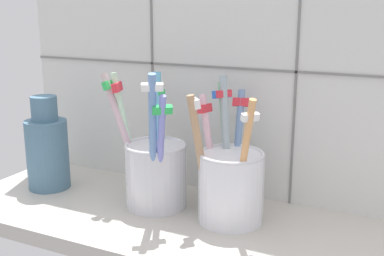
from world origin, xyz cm
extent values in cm
cube|color=#BCB7AD|center=(0.00, 0.00, 1.00)|extent=(64.00, 22.00, 2.00)
cube|color=silver|center=(0.00, 12.00, 22.50)|extent=(64.00, 2.00, 45.00)
cube|color=gray|center=(-10.67, 10.90, 22.50)|extent=(0.30, 0.20, 45.00)
cube|color=gray|center=(10.67, 10.90, 22.50)|extent=(0.30, 0.20, 45.00)
cube|color=gray|center=(0.00, 10.90, 20.06)|extent=(64.00, 0.20, 0.30)
cylinder|color=silver|center=(-5.36, 2.35, 6.24)|extent=(8.13, 8.13, 8.48)
torus|color=silver|center=(-5.36, 2.35, 10.48)|extent=(8.22, 8.22, 0.50)
cylinder|color=#C36363|center=(-7.10, 5.50, 10.58)|extent=(3.54, 3.93, 16.54)
cube|color=white|center=(-8.02, 6.58, 17.46)|extent=(2.12, 1.99, 1.15)
cylinder|color=beige|center=(-9.44, 1.67, 11.01)|extent=(6.97, 1.72, 17.52)
cube|color=green|center=(-11.81, 1.39, 18.12)|extent=(1.22, 2.08, 1.28)
cylinder|color=#6AC1E6|center=(-6.71, 5.13, 10.97)|extent=(2.62, 4.29, 17.32)
cube|color=green|center=(-7.12, 6.09, 16.79)|extent=(2.31, 1.75, 1.03)
cylinder|color=#8084DE|center=(-2.92, -0.65, 10.28)|extent=(4.09, 4.56, 15.99)
cube|color=green|center=(-1.84, -1.91, 16.40)|extent=(2.52, 2.39, 1.11)
cylinder|color=#6990CA|center=(-3.57, -1.27, 11.58)|extent=(3.60, 4.95, 18.57)
cube|color=white|center=(-2.65, -2.73, 19.15)|extent=(2.70, 2.20, 1.01)
cylinder|color=silver|center=(-9.50, 2.11, 11.10)|extent=(4.02, 2.00, 17.54)
cube|color=#E5333F|center=(-10.63, 1.72, 17.90)|extent=(1.69, 2.59, 1.28)
cylinder|color=white|center=(5.36, 2.35, 6.37)|extent=(8.12, 8.12, 8.74)
torus|color=silver|center=(5.36, 2.35, 10.74)|extent=(8.22, 8.22, 0.50)
cylinder|color=#EDBBCA|center=(2.04, 3.47, 9.94)|extent=(3.74, 1.94, 15.23)
cube|color=#E5333F|center=(1.06, 3.78, 15.74)|extent=(1.52, 2.21, 1.16)
cylinder|color=#E5A264|center=(7.68, 0.07, 10.44)|extent=(4.16, 4.03, 16.28)
cube|color=white|center=(8.74, -0.94, 16.38)|extent=(2.03, 2.07, 0.99)
cylinder|color=#82C381|center=(3.00, 6.25, 10.52)|extent=(3.67, 3.26, 16.41)
cube|color=blue|center=(2.01, 7.08, 17.10)|extent=(2.35, 2.52, 1.17)
cylinder|color=tan|center=(2.35, 0.35, 10.31)|extent=(3.32, 3.12, 15.97)
cube|color=white|center=(1.53, -0.38, 17.12)|extent=(2.07, 2.16, 1.20)
cylinder|color=#9BAFB8|center=(3.82, 4.35, 11.16)|extent=(2.88, 2.40, 17.62)
cube|color=#E5333F|center=(3.27, 4.74, 17.63)|extent=(1.73, 2.05, 0.95)
cylinder|color=#708FBC|center=(4.76, 5.84, 9.98)|extent=(2.22, 6.62, 15.49)
cube|color=#E5333F|center=(4.32, 7.97, 16.08)|extent=(2.27, 1.42, 1.23)
cylinder|color=slate|center=(-23.08, 1.32, 7.09)|extent=(6.08, 6.08, 10.18)
cylinder|color=slate|center=(-23.08, 1.32, 13.96)|extent=(3.74, 3.74, 3.57)
camera|label=1|loc=(26.04, -50.95, 28.43)|focal=45.78mm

